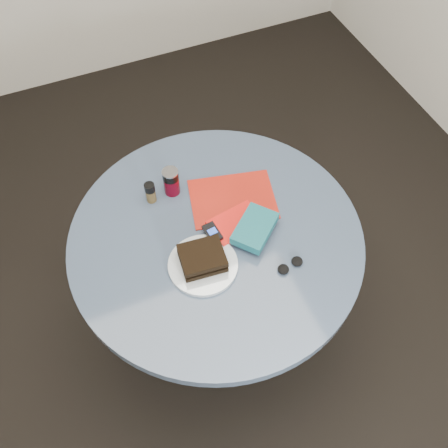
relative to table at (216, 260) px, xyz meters
name	(u,v)px	position (x,y,z in m)	size (l,w,h in m)	color
ground	(218,325)	(0.00, 0.00, -0.59)	(4.00, 4.00, 0.00)	black
table	(216,260)	(0.00, 0.00, 0.00)	(1.00, 1.00, 0.75)	black
plate	(203,265)	(-0.08, -0.09, 0.17)	(0.23, 0.23, 0.01)	silver
sandwich	(202,258)	(-0.08, -0.09, 0.20)	(0.15, 0.13, 0.05)	black
soda_can	(171,182)	(-0.07, 0.24, 0.22)	(0.07, 0.07, 0.11)	#580414
pepper_grinder	(150,192)	(-0.15, 0.23, 0.21)	(0.05, 0.05, 0.08)	#504022
magazine	(233,199)	(0.11, 0.12, 0.17)	(0.30, 0.22, 0.01)	#A01A0E
red_book	(236,223)	(0.08, 0.01, 0.18)	(0.17, 0.12, 0.01)	red
novel	(255,228)	(0.12, -0.05, 0.20)	(0.17, 0.11, 0.03)	#14555F
mp3_player	(212,232)	(-0.01, 0.00, 0.19)	(0.05, 0.08, 0.01)	black
headphones	(290,265)	(0.17, -0.21, 0.17)	(0.10, 0.05, 0.02)	black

